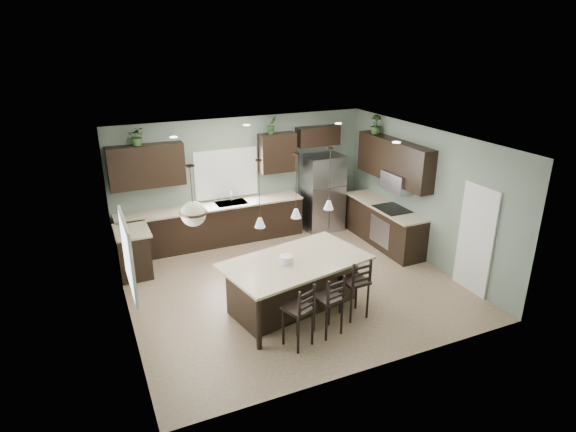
{
  "coord_description": "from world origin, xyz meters",
  "views": [
    {
      "loc": [
        -3.42,
        -7.48,
        4.55
      ],
      "look_at": [
        0.1,
        0.4,
        1.25
      ],
      "focal_mm": 30.0,
      "sensor_mm": 36.0,
      "label": 1
    }
  ],
  "objects_px": {
    "kitchen_island": "(296,284)",
    "bar_stool_left": "(298,315)",
    "plant_back_left": "(137,136)",
    "serving_dish": "(286,260)",
    "refrigerator": "(322,193)",
    "bar_stool_center": "(328,304)",
    "bar_stool_right": "(354,287)"
  },
  "relations": [
    {
      "from": "kitchen_island",
      "to": "bar_stool_left",
      "type": "relative_size",
      "value": 2.28
    },
    {
      "from": "plant_back_left",
      "to": "serving_dish",
      "type": "bearing_deg",
      "value": -62.3
    },
    {
      "from": "refrigerator",
      "to": "bar_stool_left",
      "type": "distance_m",
      "value": 4.83
    },
    {
      "from": "kitchen_island",
      "to": "serving_dish",
      "type": "relative_size",
      "value": 10.19
    },
    {
      "from": "bar_stool_center",
      "to": "bar_stool_right",
      "type": "xyz_separation_m",
      "value": [
        0.64,
        0.26,
        0.02
      ]
    },
    {
      "from": "refrigerator",
      "to": "bar_stool_center",
      "type": "distance_m",
      "value": 4.47
    },
    {
      "from": "kitchen_island",
      "to": "serving_dish",
      "type": "height_order",
      "value": "serving_dish"
    },
    {
      "from": "refrigerator",
      "to": "kitchen_island",
      "type": "relative_size",
      "value": 0.76
    },
    {
      "from": "bar_stool_left",
      "to": "bar_stool_center",
      "type": "xyz_separation_m",
      "value": [
        0.57,
        0.09,
        -0.0
      ]
    },
    {
      "from": "bar_stool_left",
      "to": "bar_stool_right",
      "type": "relative_size",
      "value": 0.97
    },
    {
      "from": "serving_dish",
      "to": "bar_stool_center",
      "type": "relative_size",
      "value": 0.23
    },
    {
      "from": "kitchen_island",
      "to": "bar_stool_left",
      "type": "bearing_deg",
      "value": -124.57
    },
    {
      "from": "bar_stool_right",
      "to": "serving_dish",
      "type": "bearing_deg",
      "value": 145.89
    },
    {
      "from": "kitchen_island",
      "to": "bar_stool_center",
      "type": "relative_size",
      "value": 2.3
    },
    {
      "from": "kitchen_island",
      "to": "bar_stool_left",
      "type": "xyz_separation_m",
      "value": [
        -0.42,
        -0.99,
        0.07
      ]
    },
    {
      "from": "kitchen_island",
      "to": "serving_dish",
      "type": "bearing_deg",
      "value": 180.0
    },
    {
      "from": "serving_dish",
      "to": "plant_back_left",
      "type": "xyz_separation_m",
      "value": [
        -1.78,
        3.4,
        1.6
      ]
    },
    {
      "from": "kitchen_island",
      "to": "plant_back_left",
      "type": "bearing_deg",
      "value": 108.88
    },
    {
      "from": "bar_stool_right",
      "to": "plant_back_left",
      "type": "relative_size",
      "value": 2.86
    },
    {
      "from": "serving_dish",
      "to": "bar_stool_right",
      "type": "relative_size",
      "value": 0.22
    },
    {
      "from": "bar_stool_center",
      "to": "plant_back_left",
      "type": "distance_m",
      "value": 5.19
    },
    {
      "from": "kitchen_island",
      "to": "bar_stool_center",
      "type": "xyz_separation_m",
      "value": [
        0.15,
        -0.9,
        0.07
      ]
    },
    {
      "from": "refrigerator",
      "to": "kitchen_island",
      "type": "xyz_separation_m",
      "value": [
        -2.14,
        -3.08,
        -0.46
      ]
    },
    {
      "from": "bar_stool_left",
      "to": "bar_stool_right",
      "type": "distance_m",
      "value": 1.27
    },
    {
      "from": "kitchen_island",
      "to": "plant_back_left",
      "type": "relative_size",
      "value": 6.31
    },
    {
      "from": "refrigerator",
      "to": "serving_dish",
      "type": "height_order",
      "value": "refrigerator"
    },
    {
      "from": "kitchen_island",
      "to": "plant_back_left",
      "type": "xyz_separation_m",
      "value": [
        -1.98,
        3.36,
        2.13
      ]
    },
    {
      "from": "kitchen_island",
      "to": "bar_stool_right",
      "type": "height_order",
      "value": "bar_stool_right"
    },
    {
      "from": "refrigerator",
      "to": "kitchen_island",
      "type": "height_order",
      "value": "refrigerator"
    },
    {
      "from": "bar_stool_left",
      "to": "plant_back_left",
      "type": "relative_size",
      "value": 2.76
    },
    {
      "from": "refrigerator",
      "to": "bar_stool_right",
      "type": "distance_m",
      "value": 3.98
    },
    {
      "from": "bar_stool_right",
      "to": "plant_back_left",
      "type": "height_order",
      "value": "plant_back_left"
    }
  ]
}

